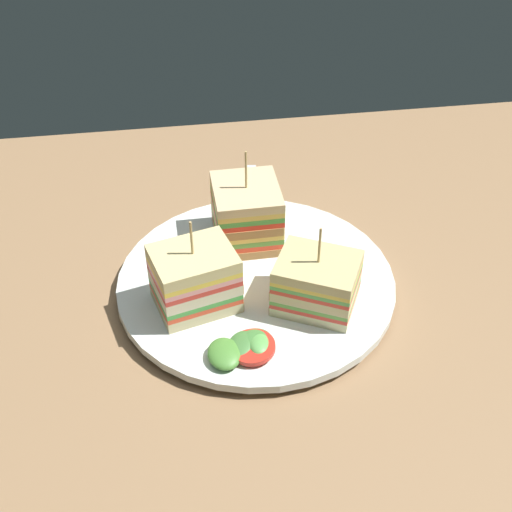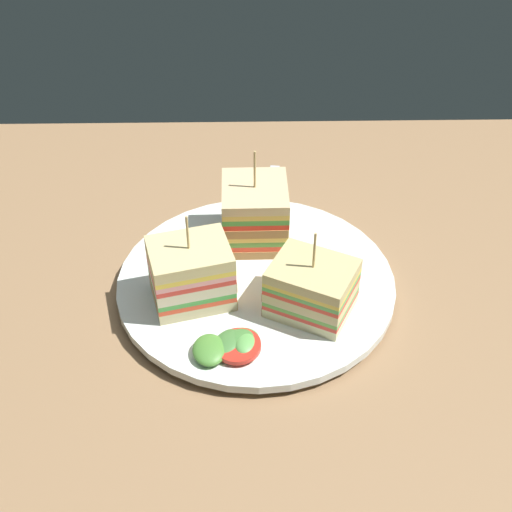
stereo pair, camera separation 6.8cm
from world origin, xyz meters
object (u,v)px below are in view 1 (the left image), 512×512
object	(u,v)px
sandwich_wedge_1	(316,283)
spoon	(250,211)
plate	(256,283)
sandwich_wedge_2	(245,214)
sandwich_wedge_0	(195,279)

from	to	relation	value
sandwich_wedge_1	spoon	world-z (taller)	sandwich_wedge_1
plate	sandwich_wedge_1	size ratio (longest dim) A/B	2.97
plate	sandwich_wedge_2	size ratio (longest dim) A/B	2.59
sandwich_wedge_0	spoon	world-z (taller)	sandwich_wedge_0
sandwich_wedge_2	plate	bearing A→B (deg)	0.40
plate	sandwich_wedge_0	bearing A→B (deg)	-157.01
sandwich_wedge_2	spoon	world-z (taller)	sandwich_wedge_2
spoon	plate	bearing A→B (deg)	3.14
sandwich_wedge_1	spoon	size ratio (longest dim) A/B	0.67
sandwich_wedge_0	sandwich_wedge_2	distance (cm)	11.17
sandwich_wedge_1	sandwich_wedge_2	size ratio (longest dim) A/B	0.87
sandwich_wedge_0	sandwich_wedge_1	bearing A→B (deg)	-23.65
sandwich_wedge_1	sandwich_wedge_2	distance (cm)	12.32
plate	spoon	size ratio (longest dim) A/B	1.98
sandwich_wedge_1	spoon	xyz separation A→B (cm)	(-3.81, 17.59, -3.84)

